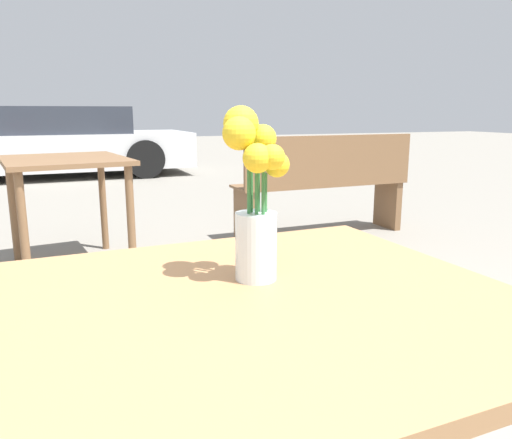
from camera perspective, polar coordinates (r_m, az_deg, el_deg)
The scene contains 5 objects.
table_front at distance 0.94m, azimuth 0.04°, elevation -14.28°, with size 0.97×0.88×0.71m.
flower_vase at distance 0.95m, azimuth -0.17°, elevation 2.12°, with size 0.14×0.13×0.34m.
bench_near at distance 4.20m, azimuth 7.93°, elevation 4.20°, with size 1.53×0.40×0.85m.
table_back at distance 3.49m, azimuth -20.92°, elevation 4.72°, with size 0.86×0.97×0.74m.
parked_car at distance 8.71m, azimuth -22.45°, elevation 8.08°, with size 4.41×1.81×1.11m.
Camera 1 is at (-0.31, -0.78, 1.04)m, focal length 35.00 mm.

